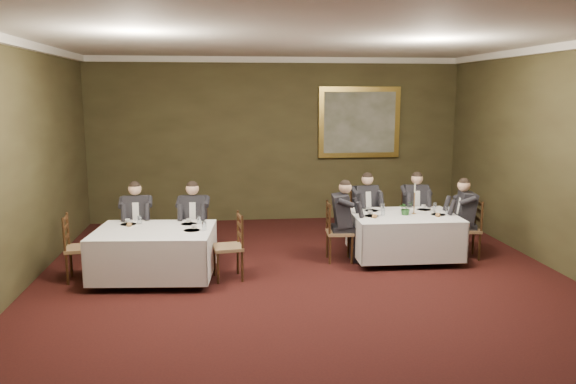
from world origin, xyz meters
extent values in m
plane|color=black|center=(0.00, 0.00, 0.00)|extent=(10.00, 10.00, 0.00)
cube|color=silver|center=(0.00, 0.00, 3.50)|extent=(8.00, 10.00, 0.10)
cube|color=#352F1A|center=(0.00, 5.00, 1.75)|extent=(8.00, 0.10, 3.50)
cube|color=#352F1A|center=(0.00, -5.00, 1.75)|extent=(8.00, 0.10, 3.50)
cube|color=white|center=(0.00, 4.95, 3.44)|extent=(8.00, 0.10, 0.12)
cube|color=black|center=(1.81, 1.73, 0.73)|extent=(1.68, 1.28, 0.04)
cube|color=white|center=(1.81, 1.73, 0.76)|extent=(1.74, 1.34, 0.02)
cube|color=white|center=(1.81, 1.73, 0.42)|extent=(1.76, 1.36, 0.65)
cube|color=black|center=(-2.20, 1.16, 0.73)|extent=(1.77, 1.39, 0.04)
cube|color=white|center=(-2.20, 1.16, 0.76)|extent=(1.83, 1.46, 0.02)
cube|color=white|center=(-2.20, 1.16, 0.42)|extent=(1.85, 1.48, 0.65)
cube|color=olive|center=(1.37, 2.62, 0.48)|extent=(0.51, 0.49, 0.05)
cube|color=black|center=(1.34, 2.81, 0.73)|extent=(0.38, 0.10, 0.54)
cube|color=black|center=(1.37, 2.62, 0.86)|extent=(0.47, 0.38, 0.55)
sphere|color=#DEAC8B|center=(1.37, 2.62, 1.24)|extent=(0.24, 0.24, 0.21)
cube|color=olive|center=(2.30, 2.60, 0.48)|extent=(0.48, 0.46, 0.05)
cube|color=black|center=(2.32, 2.79, 0.73)|extent=(0.38, 0.07, 0.54)
cube|color=black|center=(2.30, 2.60, 0.86)|extent=(0.45, 0.35, 0.55)
sphere|color=#DEAC8B|center=(2.30, 2.60, 1.24)|extent=(0.23, 0.23, 0.21)
cube|color=olive|center=(0.73, 1.76, 0.48)|extent=(0.45, 0.47, 0.05)
cube|color=black|center=(0.54, 1.78, 0.73)|extent=(0.06, 0.38, 0.54)
cube|color=black|center=(0.73, 1.76, 0.86)|extent=(0.34, 0.44, 0.55)
sphere|color=#DEAC8B|center=(0.73, 1.76, 1.24)|extent=(0.22, 0.22, 0.21)
cube|color=olive|center=(2.89, 1.70, 0.48)|extent=(0.49, 0.50, 0.05)
cube|color=black|center=(3.08, 1.67, 0.73)|extent=(0.09, 0.38, 0.54)
cube|color=black|center=(2.89, 1.70, 0.86)|extent=(0.37, 0.46, 0.55)
sphere|color=#DEAC8B|center=(2.89, 1.70, 1.24)|extent=(0.24, 0.24, 0.21)
cube|color=olive|center=(-2.58, 2.08, 0.48)|extent=(0.48, 0.46, 0.05)
cube|color=black|center=(-2.60, 2.27, 0.73)|extent=(0.38, 0.06, 0.54)
cube|color=black|center=(-2.58, 2.08, 0.86)|extent=(0.45, 0.35, 0.55)
sphere|color=#DEAC8B|center=(-2.58, 2.08, 1.24)|extent=(0.23, 0.23, 0.21)
cube|color=olive|center=(-1.66, 2.00, 0.48)|extent=(0.47, 0.45, 0.05)
cube|color=black|center=(-1.64, 2.18, 0.73)|extent=(0.38, 0.06, 0.54)
cube|color=black|center=(-1.66, 2.00, 0.86)|extent=(0.44, 0.34, 0.55)
sphere|color=#DEAC8B|center=(-1.66, 2.00, 1.24)|extent=(0.22, 0.22, 0.21)
cube|color=olive|center=(-1.12, 1.06, 0.48)|extent=(0.48, 0.49, 0.05)
cube|color=black|center=(-0.93, 1.09, 0.73)|extent=(0.08, 0.38, 0.54)
cube|color=olive|center=(-3.29, 1.27, 0.48)|extent=(0.47, 0.48, 0.05)
cube|color=black|center=(-3.48, 1.24, 0.73)|extent=(0.07, 0.38, 0.54)
imported|color=#2D5926|center=(1.82, 1.71, 0.89)|extent=(0.28, 0.26, 0.25)
cylinder|color=#A97333|center=(1.99, 1.78, 0.78)|extent=(0.08, 0.08, 0.02)
cylinder|color=#A97333|center=(1.99, 1.78, 0.96)|extent=(0.02, 0.02, 0.35)
cylinder|color=white|center=(1.99, 1.78, 1.21)|extent=(0.02, 0.02, 0.15)
cylinder|color=white|center=(1.35, 2.11, 0.77)|extent=(0.25, 0.25, 0.01)
cylinder|color=white|center=(1.35, 2.26, 0.80)|extent=(0.08, 0.08, 0.05)
cylinder|color=white|center=(1.52, 2.11, 0.83)|extent=(0.06, 0.06, 0.14)
cylinder|color=white|center=(-2.63, 1.57, 0.77)|extent=(0.25, 0.25, 0.01)
cylinder|color=white|center=(-2.63, 1.72, 0.80)|extent=(0.08, 0.08, 0.05)
cylinder|color=white|center=(-2.46, 1.57, 0.83)|extent=(0.06, 0.06, 0.14)
cube|color=gold|center=(1.81, 4.94, 2.12)|extent=(1.79, 0.08, 1.53)
cube|color=#4F5337|center=(1.81, 4.90, 2.12)|extent=(1.57, 0.01, 1.31)
camera|label=1|loc=(-1.19, -7.07, 2.76)|focal=35.00mm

